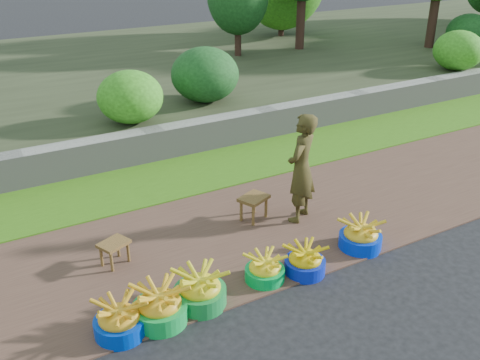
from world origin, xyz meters
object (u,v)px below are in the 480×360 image
basin_a (119,320)px  basin_e (305,261)px  stool_right (254,201)px  basin_c (200,290)px  basin_d (265,270)px  stool_left (114,247)px  vendor_woman (301,168)px  basin_f (361,236)px  basin_b (160,306)px

basin_a → basin_e: size_ratio=1.07×
stool_right → basin_c: bearing=-138.2°
basin_d → stool_right: (0.60, 1.24, 0.14)m
basin_c → basin_e: (1.28, -0.08, -0.03)m
stool_left → vendor_woman: bearing=-3.9°
basin_f → basin_c: bearing=-179.7°
basin_d → vendor_woman: bearing=39.9°
basin_e → stool_right: 1.34m
basin_c → vendor_woman: size_ratio=0.37×
basin_e → basin_f: basin_f is taller
basin_c → basin_f: basin_c is taller
basin_c → stool_right: size_ratio=1.20×
basin_a → basin_b: size_ratio=0.91×
basin_c → basin_e: basin_c is taller
basin_e → vendor_woman: (0.66, 1.05, 0.60)m
basin_b → basin_f: size_ratio=1.06×
basin_b → basin_e: (1.74, -0.04, -0.03)m
basin_e → stool_right: (0.12, 1.33, 0.13)m
basin_e → basin_a: bearing=178.6°
basin_a → basin_c: (0.87, 0.03, 0.02)m
basin_b → basin_f: bearing=1.1°
basin_c → basin_d: basin_c is taller
basin_a → stool_left: (0.33, 1.17, 0.08)m
basin_b → stool_right: 2.27m
vendor_woman → basin_a: bearing=-13.4°
vendor_woman → basin_c: bearing=-6.4°
basin_b → basin_a: bearing=177.9°
basin_a → basin_e: basin_a is taller
basin_a → basin_e: bearing=-1.4°
basin_a → basin_c: 0.87m
basin_a → stool_left: basin_a is taller
basin_a → vendor_woman: 3.04m
stool_left → vendor_woman: size_ratio=0.27×
basin_d → stool_left: (-1.35, 1.12, 0.10)m
basin_c → basin_a: bearing=-178.3°
basin_a → stool_right: size_ratio=1.10×
basin_d → stool_left: bearing=140.2°
basin_f → basin_e: bearing=-174.4°
basin_b → stool_left: size_ratio=1.37×
basin_d → basin_f: bearing=-0.2°
basin_a → basin_f: size_ratio=0.96×
basin_e → stool_right: stool_right is taller
basin_a → basin_c: basin_c is taller
basin_f → vendor_woman: (-0.24, 0.96, 0.58)m
basin_e → vendor_woman: size_ratio=0.32×
basin_d → stool_right: stool_right is taller
basin_f → stool_left: basin_f is taller
basin_a → basin_b: (0.41, -0.02, 0.02)m
basin_a → basin_c: bearing=1.7°
basin_a → basin_b: bearing=-2.1°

